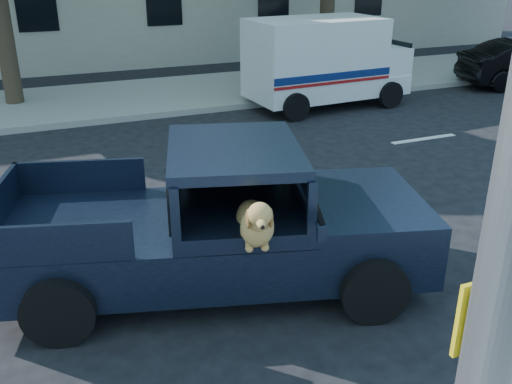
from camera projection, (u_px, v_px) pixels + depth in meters
ground at (344, 242)px, 7.93m from camera, size 120.00×120.00×0.00m
far_sidewalk at (172, 94)px, 15.71m from camera, size 60.00×4.00×0.15m
lane_stripes at (343, 151)px, 11.52m from camera, size 21.60×0.14×0.01m
pickup_truck at (209, 241)px, 6.71m from camera, size 5.21×3.19×1.75m
mail_truck at (324, 69)px, 14.48m from camera, size 4.14×2.27×2.21m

